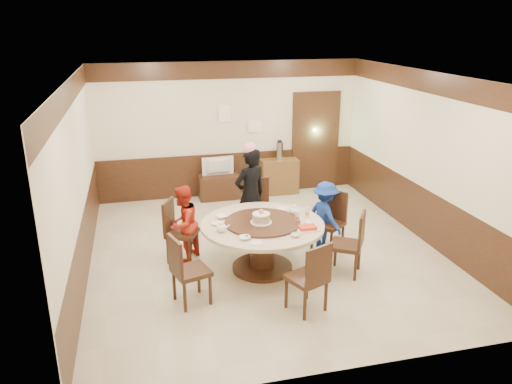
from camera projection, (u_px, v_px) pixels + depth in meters
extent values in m
plane|color=beige|center=(265.00, 252.00, 8.11)|extent=(6.00, 6.00, 0.00)
plane|color=white|center=(266.00, 76.00, 7.20)|extent=(6.00, 6.00, 0.00)
cube|color=beige|center=(229.00, 130.00, 10.41)|extent=(5.50, 0.04, 2.80)
cube|color=beige|center=(344.00, 253.00, 4.90)|extent=(5.50, 0.04, 2.80)
cube|color=beige|center=(78.00, 182.00, 7.04)|extent=(0.04, 6.00, 2.80)
cube|color=beige|center=(426.00, 158.00, 8.27)|extent=(0.04, 6.00, 2.80)
cube|color=#351C10|center=(265.00, 226.00, 7.96)|extent=(5.50, 6.00, 0.90)
cube|color=#351C10|center=(266.00, 89.00, 7.25)|extent=(5.50, 6.00, 0.35)
cube|color=#351C10|center=(315.00, 142.00, 10.90)|extent=(1.05, 0.08, 2.18)
cube|color=#85CF8F|center=(315.00, 142.00, 10.92)|extent=(0.88, 0.02, 2.05)
cylinder|color=#351C10|center=(262.00, 267.00, 7.54)|extent=(0.91, 0.91, 0.06)
cylinder|color=#351C10|center=(262.00, 248.00, 7.43)|extent=(0.36, 0.36, 0.65)
cylinder|color=#CAAE93|center=(262.00, 225.00, 7.31)|extent=(1.82, 1.82, 0.05)
cylinder|color=#351C10|center=(262.00, 222.00, 7.30)|extent=(1.11, 1.11, 0.03)
cube|color=#351C10|center=(328.00, 224.00, 8.05)|extent=(0.62, 0.62, 0.06)
cube|color=#351C10|center=(336.00, 205.00, 8.11)|extent=(0.28, 0.36, 0.50)
cube|color=#351C10|center=(327.00, 238.00, 8.13)|extent=(0.36, 0.36, 0.42)
cube|color=#351C10|center=(260.00, 210.00, 8.66)|extent=(0.46, 0.46, 0.06)
cube|color=#351C10|center=(257.00, 191.00, 8.77)|extent=(0.42, 0.06, 0.50)
cube|color=#351C10|center=(260.00, 222.00, 8.74)|extent=(0.36, 0.36, 0.42)
cube|color=#351C10|center=(182.00, 233.00, 7.71)|extent=(0.59, 0.59, 0.06)
cube|color=#351C10|center=(168.00, 216.00, 7.66)|extent=(0.22, 0.40, 0.50)
cube|color=#351C10|center=(183.00, 247.00, 7.78)|extent=(0.36, 0.36, 0.42)
cube|color=#351C10|center=(191.00, 272.00, 6.53)|extent=(0.55, 0.55, 0.06)
cube|color=#351C10|center=(175.00, 257.00, 6.34)|extent=(0.16, 0.41, 0.50)
cube|color=#351C10|center=(192.00, 288.00, 6.61)|extent=(0.36, 0.36, 0.42)
cube|color=#351C10|center=(307.00, 278.00, 6.36)|extent=(0.58, 0.58, 0.06)
cube|color=#351C10|center=(319.00, 265.00, 6.11)|extent=(0.40, 0.20, 0.50)
cube|color=#351C10|center=(306.00, 295.00, 6.44)|extent=(0.36, 0.36, 0.42)
cube|color=#351C10|center=(346.00, 245.00, 7.29)|extent=(0.61, 0.61, 0.06)
cube|color=#351C10|center=(362.00, 230.00, 7.14)|extent=(0.26, 0.37, 0.50)
cube|color=#351C10|center=(345.00, 260.00, 7.37)|extent=(0.36, 0.36, 0.42)
imported|color=black|center=(250.00, 195.00, 8.29)|extent=(0.69, 0.58, 1.62)
imported|color=red|center=(183.00, 224.00, 7.66)|extent=(0.72, 0.75, 1.21)
imported|color=navy|center=(325.00, 216.00, 8.06)|extent=(0.62, 0.83, 1.14)
cylinder|color=white|center=(261.00, 222.00, 7.25)|extent=(0.32, 0.32, 0.01)
cylinder|color=tan|center=(261.00, 218.00, 7.23)|extent=(0.25, 0.25, 0.12)
cylinder|color=white|center=(261.00, 214.00, 7.21)|extent=(0.26, 0.26, 0.01)
sphere|color=pink|center=(261.00, 211.00, 7.19)|extent=(0.07, 0.07, 0.07)
ellipsoid|color=white|center=(221.00, 228.00, 6.99)|extent=(0.17, 0.15, 0.13)
ellipsoid|color=white|center=(294.00, 211.00, 7.63)|extent=(0.17, 0.15, 0.13)
imported|color=white|center=(222.00, 217.00, 7.50)|extent=(0.17, 0.17, 0.04)
imported|color=white|center=(296.00, 235.00, 6.85)|extent=(0.13, 0.13, 0.04)
imported|color=white|center=(245.00, 238.00, 6.77)|extent=(0.16, 0.16, 0.04)
imported|color=white|center=(309.00, 223.00, 7.28)|extent=(0.13, 0.13, 0.04)
imported|color=white|center=(216.00, 224.00, 7.24)|extent=(0.14, 0.14, 0.03)
cylinder|color=white|center=(256.00, 243.00, 6.65)|extent=(0.18, 0.18, 0.01)
cylinder|color=white|center=(282.00, 208.00, 7.86)|extent=(0.18, 0.18, 0.01)
cube|color=white|center=(307.00, 230.00, 7.06)|extent=(0.30, 0.20, 0.02)
cube|color=red|center=(307.00, 228.00, 7.05)|extent=(0.24, 0.15, 0.04)
cylinder|color=silver|center=(297.00, 217.00, 7.33)|extent=(0.06, 0.06, 0.16)
cylinder|color=silver|center=(307.00, 213.00, 7.49)|extent=(0.06, 0.06, 0.16)
cube|color=#351C10|center=(219.00, 187.00, 10.49)|extent=(0.85, 0.45, 0.50)
imported|color=gray|center=(219.00, 167.00, 10.34)|extent=(0.67, 0.13, 0.38)
cube|color=brown|center=(279.00, 176.00, 10.77)|extent=(0.80, 0.40, 0.75)
cylinder|color=silver|center=(280.00, 151.00, 10.59)|extent=(0.15, 0.15, 0.38)
cube|color=white|center=(225.00, 114.00, 10.23)|extent=(0.25, 0.00, 0.35)
cube|color=white|center=(255.00, 127.00, 10.47)|extent=(0.30, 0.00, 0.22)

